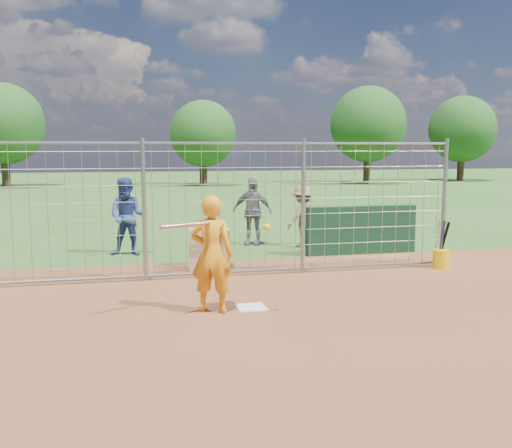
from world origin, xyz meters
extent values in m
plane|color=#2D591E|center=(0.00, 0.00, 0.00)|extent=(100.00, 100.00, 0.00)
plane|color=brown|center=(0.00, -3.00, 0.01)|extent=(18.00, 18.00, 0.00)
cube|color=silver|center=(0.00, -0.20, 0.01)|extent=(0.43, 0.43, 0.02)
cube|color=#11381E|center=(3.40, 3.60, 0.55)|extent=(2.60, 0.20, 1.10)
imported|color=orange|center=(-0.60, -0.27, 0.87)|extent=(0.75, 0.63, 1.74)
imported|color=navy|center=(-1.80, 4.61, 0.88)|extent=(1.00, 0.86, 1.76)
imported|color=slate|center=(1.23, 5.35, 0.84)|extent=(1.07, 0.81, 1.69)
imported|color=#835F47|center=(2.37, 4.80, 0.75)|extent=(1.11, 0.97, 1.49)
cube|color=tan|center=(-0.21, 2.80, 0.40)|extent=(0.86, 0.64, 0.80)
cylinder|color=silver|center=(-0.97, -0.52, 1.35)|extent=(0.81, 0.42, 0.06)
sphere|color=#CCE418|center=(0.10, -0.76, 1.32)|extent=(0.10, 0.10, 0.10)
cylinder|color=yellow|center=(4.34, 1.75, 0.19)|extent=(0.34, 0.34, 0.38)
cylinder|color=silver|center=(4.29, 1.80, 0.55)|extent=(0.07, 0.15, 0.85)
cylinder|color=navy|center=(4.36, 1.80, 0.55)|extent=(0.08, 0.19, 0.85)
cylinder|color=black|center=(4.41, 1.80, 0.55)|extent=(0.08, 0.33, 0.82)
cylinder|color=gray|center=(-1.50, 2.00, 1.30)|extent=(0.08, 0.08, 2.60)
cylinder|color=gray|center=(1.50, 2.00, 1.30)|extent=(0.08, 0.08, 2.60)
cylinder|color=gray|center=(4.50, 2.00, 1.30)|extent=(0.08, 0.08, 2.60)
cylinder|color=gray|center=(0.00, 2.00, 2.50)|extent=(9.00, 0.05, 0.05)
cylinder|color=gray|center=(0.00, 2.00, 0.08)|extent=(9.00, 0.05, 0.05)
cube|color=gray|center=(0.00, 2.00, 1.25)|extent=(9.00, 0.02, 2.50)
cylinder|color=#3F2B19|center=(-9.00, 29.00, 1.26)|extent=(0.50, 0.50, 2.52)
sphere|color=#26561E|center=(-9.00, 29.00, 3.85)|extent=(4.90, 4.90, 4.90)
cylinder|color=#3F2B19|center=(3.00, 28.00, 1.08)|extent=(0.50, 0.50, 2.16)
sphere|color=#26561E|center=(3.00, 28.00, 3.30)|extent=(4.20, 4.20, 4.20)
cylinder|color=#3F2B19|center=(14.00, 27.50, 1.30)|extent=(0.50, 0.50, 2.59)
sphere|color=#26561E|center=(14.00, 27.50, 3.96)|extent=(5.04, 5.04, 5.04)
cylinder|color=#3F2B19|center=(22.00, 29.00, 1.22)|extent=(0.50, 0.50, 2.45)
sphere|color=#26561E|center=(22.00, 29.00, 3.74)|extent=(4.76, 4.76, 4.76)
camera|label=1|loc=(-1.78, -8.41, 2.42)|focal=40.00mm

